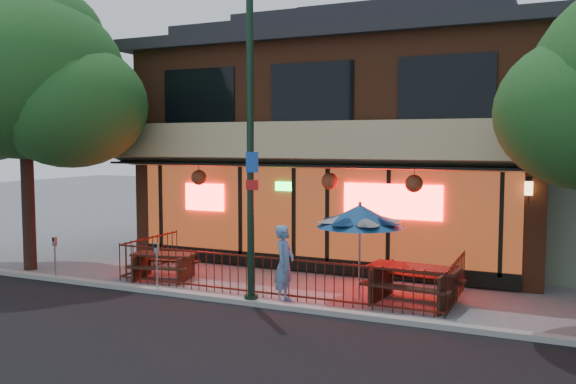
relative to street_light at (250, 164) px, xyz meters
name	(u,v)px	position (x,y,z in m)	size (l,w,h in m)	color
ground	(259,299)	(0.00, 0.40, -3.15)	(80.00, 80.00, 0.00)	gray
curb	(249,302)	(0.00, -0.10, -3.09)	(80.00, 0.25, 0.12)	#999993
restaurant_building	(356,127)	(0.00, 7.51, 0.98)	(12.96, 9.49, 8.05)	brown
patio_fence	(269,269)	(0.00, 0.91, -2.52)	(8.44, 2.62, 1.00)	#49170F
street_light	(250,164)	(0.00, 0.00, 0.00)	(0.43, 0.32, 7.00)	black
street_tree_left	(27,69)	(-7.46, 0.79, 2.52)	(5.60, 5.60, 8.05)	#301E18
picnic_table_left	(164,262)	(-3.27, 1.24, -2.69)	(1.87, 1.58, 0.69)	#3B2215
picnic_table_right	(414,279)	(3.34, 1.51, -2.59)	(2.13, 1.72, 0.85)	#391D14
patio_umbrella	(360,216)	(2.09, 1.40, -1.20)	(2.00, 1.99, 2.28)	gray
pedestrian	(284,264)	(0.63, 0.42, -2.26)	(0.65, 0.43, 1.77)	#5B86B6
parking_meter_near	(157,259)	(-2.57, 0.00, -2.33)	(0.13, 0.12, 1.21)	#9FA2A8
parking_meter_far	(55,251)	(-5.77, -0.08, -2.36)	(0.11, 0.10, 1.16)	#95979D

